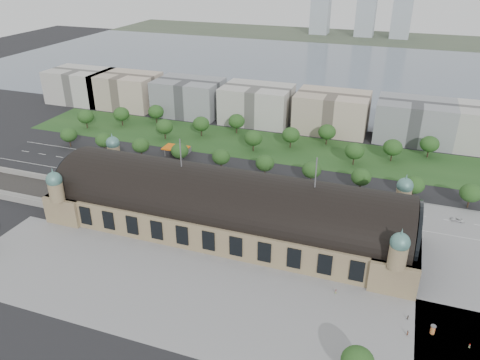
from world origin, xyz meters
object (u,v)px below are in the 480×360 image
(petrol_station, at_px, (180,149))
(bus_west, at_px, (214,190))
(parked_car_0, at_px, (103,179))
(bus_east, at_px, (287,202))
(parked_car_4, at_px, (157,185))
(pedestrian_0, at_px, (336,292))
(pedestrian_2, at_px, (408,317))
(traffic_car_2, at_px, (171,176))
(traffic_car_5, at_px, (374,201))
(traffic_car_6, at_px, (457,220))
(parked_car_5, at_px, (208,197))
(pedestrian_1, at_px, (408,333))
(traffic_car_4, at_px, (279,197))
(traffic_car_3, at_px, (188,174))
(parked_car_1, at_px, (152,184))
(advertising_column, at_px, (433,330))
(parked_car_2, at_px, (129,183))
(traffic_car_0, at_px, (64,165))
(pedestrian_5, at_px, (470,346))
(parked_car_6, at_px, (180,193))
(bus_mid, at_px, (232,193))
(parked_car_3, at_px, (135,182))
(traffic_car_1, at_px, (133,165))

(petrol_station, relative_size, bus_west, 1.30)
(parked_car_0, height_order, bus_west, bus_west)
(bus_east, bearing_deg, parked_car_4, 95.38)
(pedestrian_0, relative_size, pedestrian_2, 1.00)
(pedestrian_2, bearing_deg, traffic_car_2, 17.55)
(traffic_car_5, relative_size, traffic_car_6, 0.85)
(traffic_car_2, height_order, parked_car_5, traffic_car_2)
(bus_west, height_order, pedestrian_1, bus_west)
(traffic_car_4, xyz_separation_m, parked_car_0, (-88.64, -11.80, 0.05))
(traffic_car_3, height_order, parked_car_1, parked_car_1)
(advertising_column, bearing_deg, petrol_station, 143.19)
(traffic_car_2, xyz_separation_m, pedestrian_1, (117.99, -74.36, 0.16))
(parked_car_2, bearing_deg, pedestrian_0, 44.85)
(traffic_car_0, relative_size, pedestrian_5, 2.74)
(traffic_car_2, distance_m, parked_car_6, 19.54)
(parked_car_2, xyz_separation_m, bus_mid, (52.39, 6.00, 0.84))
(petrol_station, xyz_separation_m, traffic_car_2, (8.82, -29.31, -2.13))
(petrol_station, bearing_deg, parked_car_0, -115.85)
(bus_east, bearing_deg, traffic_car_3, 79.26)
(parked_car_1, bearing_deg, traffic_car_0, -123.04)
(traffic_car_0, height_order, traffic_car_3, traffic_car_0)
(bus_west, height_order, pedestrian_2, bus_west)
(bus_mid, height_order, pedestrian_0, bus_mid)
(parked_car_4, bearing_deg, parked_car_2, -108.13)
(bus_east, height_order, advertising_column, advertising_column)
(petrol_station, xyz_separation_m, parked_car_6, (21.38, -44.28, -2.28))
(parked_car_3, bearing_deg, traffic_car_0, -121.08)
(parked_car_4, bearing_deg, traffic_car_2, 139.28)
(parked_car_3, distance_m, parked_car_6, 26.40)
(traffic_car_2, distance_m, bus_east, 63.89)
(traffic_car_1, xyz_separation_m, pedestrian_5, (160.24, -78.05, 0.08))
(traffic_car_3, height_order, parked_car_3, parked_car_3)
(traffic_car_4, height_order, parked_car_5, parked_car_5)
(pedestrian_0, bearing_deg, parked_car_6, 146.90)
(parked_car_2, bearing_deg, traffic_car_3, 109.58)
(parked_car_0, relative_size, parked_car_1, 0.87)
(parked_car_6, bearing_deg, advertising_column, 31.60)
(parked_car_5, distance_m, pedestrian_5, 123.12)
(traffic_car_6, bearing_deg, bus_west, -79.05)
(parked_car_0, relative_size, parked_car_6, 0.94)
(traffic_car_6, height_order, bus_east, bus_east)
(traffic_car_6, height_order, pedestrian_1, pedestrian_1)
(traffic_car_0, relative_size, parked_car_1, 0.85)
(traffic_car_1, relative_size, parked_car_5, 0.79)
(pedestrian_2, bearing_deg, pedestrian_0, 35.77)
(traffic_car_2, height_order, parked_car_3, traffic_car_2)
(pedestrian_5, bearing_deg, bus_west, -137.33)
(traffic_car_0, bearing_deg, traffic_car_5, 94.55)
(advertising_column, bearing_deg, pedestrian_1, -154.00)
(traffic_car_0, xyz_separation_m, parked_car_5, (86.69, -7.29, 0.02))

